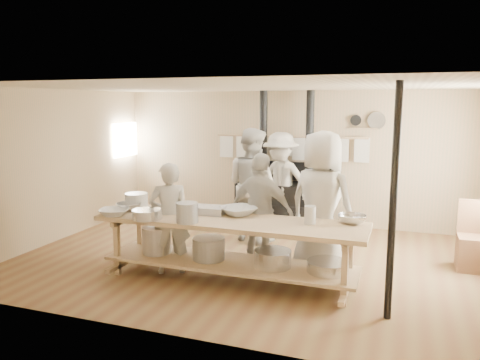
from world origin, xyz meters
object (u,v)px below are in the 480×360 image
Objects in this scene: prep_table at (229,243)px; cook_center at (321,204)px; cook_far_left at (170,218)px; cook_right at (261,212)px; chair at (474,250)px; cook_left at (252,185)px; cook_by_window at (281,182)px; stove at (284,200)px; roasting_pan at (209,210)px.

cook_center is (1.11, 0.67, 0.48)m from prep_table.
cook_far_left is 1.29m from cook_right.
prep_table is at bearing -153.51° from chair.
cook_left is 1.06× the size of cook_by_window.
cook_right is at bearing 64.08° from prep_table.
cook_left is 3.55m from chair.
cook_by_window is at bearing -88.29° from cook_left.
cook_center is 2.32m from cook_by_window.
stove reaches higher than cook_far_left.
stove reaches higher than cook_right.
prep_table is 1.79× the size of cook_center.
cook_by_window is (0.00, 2.70, 0.40)m from prep_table.
prep_table is at bearing 75.17° from cook_right.
cook_right is (1.17, 0.54, 0.06)m from cook_far_left.
cook_far_left is 2.00m from cook_left.
cook_by_window is at bearing 81.34° from roasting_pan.
cook_by_window is at bearing -89.79° from stove.
cook_center reaches higher than chair.
cook_center is 2.36m from chair.
cook_right reaches higher than roasting_pan.
stove is 0.51m from cook_by_window.
cook_center is (1.41, -1.27, 0.03)m from cook_left.
cook_left reaches higher than cook_far_left.
roasting_pan is at bearing 170.10° from cook_far_left.
cook_by_window is (0.00, -0.31, 0.40)m from stove.
cook_left reaches higher than prep_table.
prep_table is at bearing 50.95° from cook_center.
roasting_pan is (-0.07, -1.72, -0.08)m from cook_left.
cook_left is at bearing -136.38° from cook_far_left.
cook_left is at bearing 87.74° from roasting_pan.
cook_far_left is 0.56m from roasting_pan.
prep_table is 2.30× the size of cook_far_left.
chair is at bearing 171.62° from cook_far_left.
cook_far_left is 1.59× the size of chair.
stove is 1.33× the size of cook_left.
cook_center is at bearing 168.35° from cook_far_left.
cook_right reaches higher than prep_table.
cook_right is at bearing -83.63° from stove.
cook_far_left reaches higher than prep_table.
cook_left is at bearing -105.98° from stove.
chair reaches higher than prep_table.
cook_far_left is 4.37m from chair.
cook_right is at bearing -160.73° from chair.
prep_table is at bearing -90.04° from stove.
cook_center reaches higher than prep_table.
prep_table is 2.73m from cook_by_window.
cook_far_left is at bearing -94.34° from cook_by_window.
cook_right is at bearing 28.67° from roasting_pan.
cook_far_left is at bearing 96.72° from cook_left.
chair is at bearing 26.58° from prep_table.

